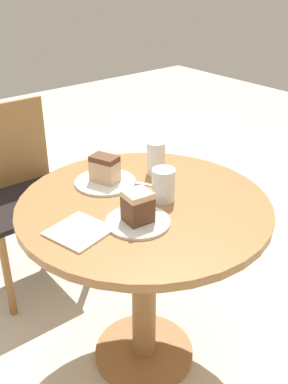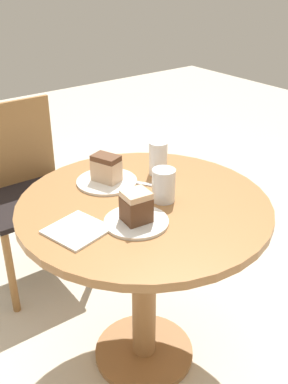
{
  "view_description": "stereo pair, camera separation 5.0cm",
  "coord_description": "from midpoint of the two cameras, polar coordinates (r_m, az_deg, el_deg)",
  "views": [
    {
      "loc": [
        -0.87,
        -1.05,
        1.5
      ],
      "look_at": [
        0.0,
        0.0,
        0.78
      ],
      "focal_mm": 42.0,
      "sensor_mm": 36.0,
      "label": 1
    },
    {
      "loc": [
        -0.83,
        -1.08,
        1.5
      ],
      "look_at": [
        0.0,
        0.0,
        0.78
      ],
      "focal_mm": 42.0,
      "sensor_mm": 36.0,
      "label": 2
    }
  ],
  "objects": [
    {
      "name": "glass_water",
      "position": [
        1.55,
        1.56,
        0.74
      ],
      "size": [
        0.08,
        0.08,
        0.12
      ],
      "color": "silver",
      "rests_on": "table"
    },
    {
      "name": "napkin_stack",
      "position": [
        1.41,
        -9.27,
        -4.97
      ],
      "size": [
        0.2,
        0.2,
        0.01
      ],
      "rotation": [
        0.0,
        0.0,
        0.23
      ],
      "color": "white",
      "rests_on": "table"
    },
    {
      "name": "cake_slice_far",
      "position": [
        1.41,
        -1.81,
        -1.87
      ],
      "size": [
        0.09,
        0.09,
        0.1
      ],
      "rotation": [
        0.0,
        0.0,
        4.6
      ],
      "color": "brown",
      "rests_on": "plate_far"
    },
    {
      "name": "cake_slice_near",
      "position": [
        1.68,
        -5.87,
        2.95
      ],
      "size": [
        0.1,
        0.12,
        0.1
      ],
      "rotation": [
        0.0,
        0.0,
        0.35
      ],
      "color": "beige",
      "rests_on": "plate_near"
    },
    {
      "name": "fork",
      "position": [
        1.68,
        -1.13,
        1.05
      ],
      "size": [
        0.1,
        0.15,
        0.0
      ],
      "rotation": [
        0.0,
        0.0,
        2.13
      ],
      "color": "silver",
      "rests_on": "table"
    },
    {
      "name": "table",
      "position": [
        1.65,
        -0.87,
        -6.4
      ],
      "size": [
        0.89,
        0.89,
        0.74
      ],
      "color": "#9E6B3D",
      "rests_on": "ground_plane"
    },
    {
      "name": "chair",
      "position": [
        2.28,
        -16.09,
        0.1
      ],
      "size": [
        0.47,
        0.42,
        0.89
      ],
      "rotation": [
        0.0,
        0.0,
        -0.02
      ],
      "color": "olive",
      "rests_on": "ground_plane"
    },
    {
      "name": "ground_plane",
      "position": [
        2.03,
        -0.75,
        -19.8
      ],
      "size": [
        8.0,
        8.0,
        0.0
      ],
      "primitive_type": "plane",
      "color": "beige"
    },
    {
      "name": "plate_far",
      "position": [
        1.44,
        -1.78,
        -3.8
      ],
      "size": [
        0.21,
        0.21,
        0.01
      ],
      "color": "silver",
      "rests_on": "table"
    },
    {
      "name": "glass_lemonade",
      "position": [
        1.75,
        0.7,
        4.13
      ],
      "size": [
        0.07,
        0.07,
        0.13
      ],
      "color": "silver",
      "rests_on": "table"
    },
    {
      "name": "plate_near",
      "position": [
        1.7,
        -5.78,
        1.27
      ],
      "size": [
        0.23,
        0.23,
        0.01
      ],
      "color": "silver",
      "rests_on": "table"
    }
  ]
}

